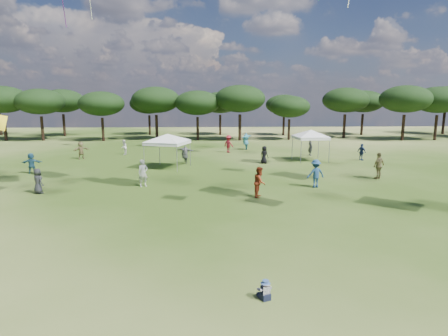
{
  "coord_description": "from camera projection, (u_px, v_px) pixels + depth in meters",
  "views": [
    {
      "loc": [
        -1.22,
        -7.54,
        5.54
      ],
      "look_at": [
        -0.62,
        6.0,
        3.07
      ],
      "focal_mm": 30.0,
      "sensor_mm": 36.0,
      "label": 1
    }
  ],
  "objects": [
    {
      "name": "tent_right",
      "position": [
        311.0,
        131.0,
        34.06
      ],
      "size": [
        5.59,
        5.59,
        3.17
      ],
      "rotation": [
        0.0,
        0.0,
        0.08
      ],
      "color": "gray",
      "rests_on": "ground"
    },
    {
      "name": "tent_left",
      "position": [
        167.0,
        135.0,
        30.44
      ],
      "size": [
        5.79,
        5.79,
        3.12
      ],
      "rotation": [
        0.0,
        0.0,
        -0.32
      ],
      "color": "gray",
      "rests_on": "ground"
    },
    {
      "name": "toddler",
      "position": [
        265.0,
        291.0,
        10.51
      ],
      "size": [
        0.44,
        0.47,
        0.58
      ],
      "rotation": [
        0.0,
        0.0,
        0.38
      ],
      "color": "black",
      "rests_on": "ground"
    },
    {
      "name": "tree_line",
      "position": [
        232.0,
        101.0,
        54.18
      ],
      "size": [
        108.78,
        17.63,
        7.77
      ],
      "color": "black",
      "rests_on": "ground"
    },
    {
      "name": "festival_crowd",
      "position": [
        214.0,
        154.0,
        32.91
      ],
      "size": [
        28.81,
        22.63,
        1.89
      ],
      "color": "silver",
      "rests_on": "ground"
    }
  ]
}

